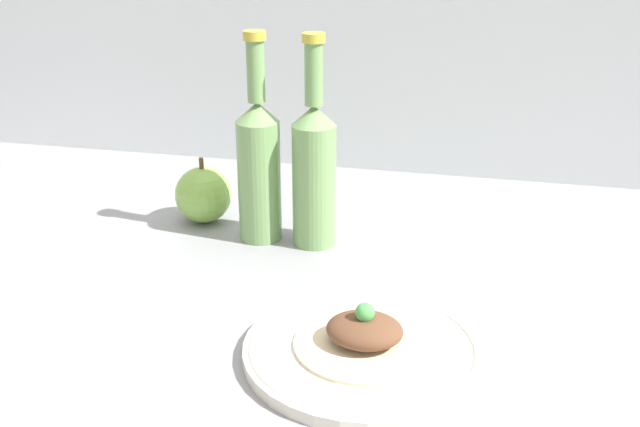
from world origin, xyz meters
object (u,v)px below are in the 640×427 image
(plate, at_px, (364,350))
(cider_bottle_right, at_px, (314,169))
(cider_bottle_left, at_px, (259,164))
(plated_food, at_px, (364,334))
(apple, at_px, (203,195))

(plate, height_order, cider_bottle_right, cider_bottle_right)
(cider_bottle_left, bearing_deg, plated_food, -53.95)
(apple, bearing_deg, plated_food, -46.13)
(cider_bottle_left, bearing_deg, cider_bottle_right, 0.00)
(plate, distance_m, cider_bottle_right, 0.31)
(plated_food, relative_size, cider_bottle_right, 0.51)
(plate, bearing_deg, plated_food, 0.00)
(plated_food, distance_m, cider_bottle_right, 0.31)
(plated_food, bearing_deg, cider_bottle_right, 113.61)
(cider_bottle_right, bearing_deg, plate, -66.39)
(cider_bottle_left, bearing_deg, apple, 158.70)
(cider_bottle_right, relative_size, apple, 2.91)
(plated_food, bearing_deg, apple, 133.87)
(cider_bottle_left, relative_size, cider_bottle_right, 1.00)
(apple, bearing_deg, cider_bottle_right, -12.37)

